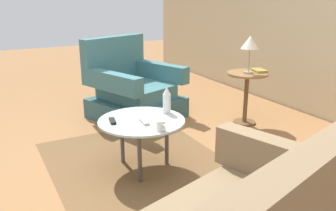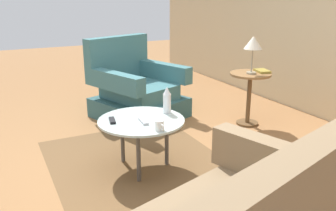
# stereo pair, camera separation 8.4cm
# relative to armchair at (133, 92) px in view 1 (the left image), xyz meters

# --- Properties ---
(ground_plane) EXTENTS (16.00, 16.00, 0.00)m
(ground_plane) POSITION_rel_armchair_xyz_m (1.46, -0.39, -0.31)
(ground_plane) COLOR olive
(area_rug) EXTENTS (2.01, 1.51, 0.00)m
(area_rug) POSITION_rel_armchair_xyz_m (1.37, -0.49, -0.31)
(area_rug) COLOR brown
(area_rug) RESTS_ON ground
(armchair) EXTENTS (1.19, 1.18, 0.97)m
(armchair) POSITION_rel_armchair_xyz_m (0.00, 0.00, 0.00)
(armchair) COLOR #325C60
(armchair) RESTS_ON ground
(coffee_table) EXTENTS (0.74, 0.74, 0.46)m
(coffee_table) POSITION_rel_armchair_xyz_m (1.37, -0.48, 0.10)
(coffee_table) COLOR #B2C6C1
(coffee_table) RESTS_ON ground
(side_table) EXTENTS (0.46, 0.46, 0.61)m
(side_table) POSITION_rel_armchair_xyz_m (0.88, 1.06, 0.13)
(side_table) COLOR olive
(side_table) RESTS_ON ground
(table_lamp) EXTENTS (0.20, 0.20, 0.42)m
(table_lamp) POSITION_rel_armchair_xyz_m (0.91, 1.05, 0.64)
(table_lamp) COLOR #9E937A
(table_lamp) RESTS_ON side_table
(vase) EXTENTS (0.07, 0.07, 0.24)m
(vase) POSITION_rel_armchair_xyz_m (1.30, -0.21, 0.26)
(vase) COLOR white
(vase) RESTS_ON coffee_table
(mug) EXTENTS (0.11, 0.07, 0.08)m
(mug) POSITION_rel_armchair_xyz_m (1.67, -0.45, 0.19)
(mug) COLOR white
(mug) RESTS_ON coffee_table
(tv_remote_dark) EXTENTS (0.15, 0.07, 0.02)m
(tv_remote_dark) POSITION_rel_armchair_xyz_m (1.30, -0.72, 0.15)
(tv_remote_dark) COLOR black
(tv_remote_dark) RESTS_ON coffee_table
(tv_remote_silver) EXTENTS (0.17, 0.06, 0.02)m
(tv_remote_silver) POSITION_rel_armchair_xyz_m (1.44, -0.50, 0.15)
(tv_remote_silver) COLOR #B2B2B7
(tv_remote_silver) RESTS_ON coffee_table
(book) EXTENTS (0.22, 0.18, 0.02)m
(book) POSITION_rel_armchair_xyz_m (0.89, 1.22, 0.31)
(book) COLOR olive
(book) RESTS_ON side_table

